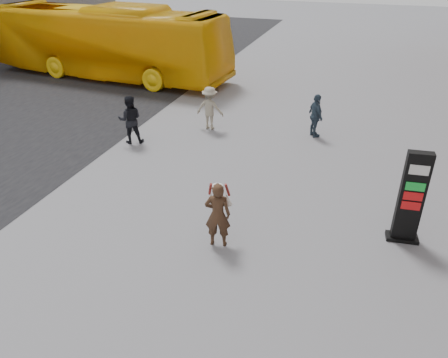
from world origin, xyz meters
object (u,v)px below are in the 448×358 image
(bus, at_px, (108,42))
(pedestrian_a, at_px, (130,120))
(woman, at_px, (218,214))
(info_pylon, at_px, (411,198))
(pedestrian_b, at_px, (210,108))
(pedestrian_c, at_px, (316,116))

(bus, bearing_deg, pedestrian_a, -139.26)
(woman, bearing_deg, info_pylon, -171.48)
(woman, xyz_separation_m, pedestrian_a, (-4.89, 4.75, 0.01))
(pedestrian_b, relative_size, pedestrian_c, 1.03)
(bus, height_order, pedestrian_b, bus)
(info_pylon, relative_size, pedestrian_a, 1.35)
(woman, bearing_deg, bus, -62.21)
(bus, distance_m, pedestrian_b, 9.27)
(pedestrian_a, height_order, pedestrian_c, pedestrian_a)
(info_pylon, distance_m, bus, 17.90)
(info_pylon, distance_m, pedestrian_b, 8.67)
(info_pylon, relative_size, pedestrian_c, 1.45)
(info_pylon, height_order, pedestrian_a, info_pylon)
(woman, distance_m, pedestrian_a, 6.82)
(woman, bearing_deg, pedestrian_c, -111.62)
(info_pylon, bearing_deg, pedestrian_b, 137.25)
(info_pylon, distance_m, pedestrian_c, 6.50)
(info_pylon, xyz_separation_m, pedestrian_c, (-2.93, 5.79, -0.36))
(pedestrian_b, distance_m, pedestrian_c, 3.95)
(pedestrian_a, relative_size, pedestrian_b, 1.05)
(woman, xyz_separation_m, pedestrian_b, (-2.67, 6.87, -0.03))
(pedestrian_a, bearing_deg, woman, 109.72)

